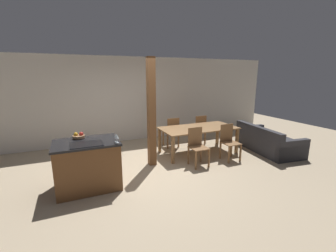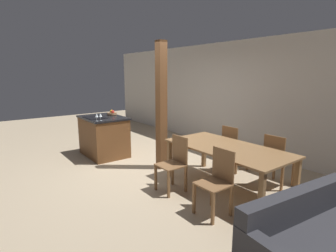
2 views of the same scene
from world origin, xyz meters
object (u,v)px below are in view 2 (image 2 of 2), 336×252
Objects in this scene: kitchen_island at (104,136)px; wine_glass_middle at (101,115)px; dining_chair_near_left at (174,162)px; couch at (334,247)px; fruit_bowl at (112,113)px; dining_chair_near_right at (217,181)px; dining_chair_far_left at (233,147)px; dining_chair_far_right at (277,159)px; timber_post at (161,107)px; dining_table at (227,151)px; wine_glass_near at (97,116)px.

kitchen_island is 0.82m from wine_glass_middle.
couch is (2.38, 0.09, -0.23)m from dining_chair_near_left.
fruit_bowl is 0.25× the size of dining_chair_near_right.
wine_glass_middle is at bearing -41.42° from fruit_bowl.
dining_chair_far_left is at bearing 33.16° from kitchen_island.
kitchen_island is 4.89m from couch.
dining_chair_far_right reaches higher than couch.
dining_chair_far_right is 0.36× the size of timber_post.
fruit_bowl is 2.66m from dining_chair_near_left.
kitchen_island is 1.30× the size of dining_chair_near_right.
dining_chair_near_left is at bearing 3.28° from kitchen_island.
couch is at bearing -6.12° from timber_post.
kitchen_island is 3.44m from dining_chair_near_right.
couch is (1.44, -1.39, -0.23)m from dining_chair_far_right.
dining_table is 1.61m from timber_post.
timber_post reaches higher than dining_chair_near_left.
fruit_bowl is 0.25× the size of dining_chair_far_left.
timber_post is at bearing 90.72° from couch.
wine_glass_middle is at bearing 103.43° from couch.
wine_glass_near is 2.78m from dining_table.
dining_chair_near_left and dining_chair_far_right have the same top height.
dining_chair_far_right is at bearing 34.18° from wine_glass_near.
fruit_bowl is 0.09× the size of timber_post.
fruit_bowl reaches higher than dining_chair_far_left.
kitchen_island is 7.48× the size of wine_glass_near.
dining_chair_near_right is at bearing -57.80° from dining_table.
kitchen_island is 0.47× the size of timber_post.
dining_chair_near_left and dining_chair_far_left have the same top height.
dining_chair_near_left is 0.36× the size of timber_post.
dining_table is 1.07× the size of couch.
wine_glass_middle is at bearing -138.91° from timber_post.
couch is at bearing 135.99° from dining_chair_far_right.
timber_post is at bearing 46.23° from dining_chair_far_left.
wine_glass_middle reaches higher than kitchen_island.
wine_glass_near is at bearing -170.39° from dining_chair_near_right.
kitchen_island reaches higher than dining_chair_far_left.
dining_chair_near_left is 0.47× the size of couch.
dining_chair_near_right is 2.13m from timber_post.
dining_chair_near_left reaches higher than dining_table.
wine_glass_middle reaches higher than couch.
dining_chair_far_left reaches higher than couch.
couch is at bearing 3.71° from dining_chair_near_right.
dining_table is 0.82× the size of timber_post.
wine_glass_near reaches higher than dining_chair_near_left.
wine_glass_middle is 2.80m from dining_chair_far_left.
dining_chair_far_right reaches higher than dining_table.
timber_post is at bearing 155.30° from dining_chair_near_left.
dining_table is (2.45, 1.24, -0.40)m from wine_glass_near.
wine_glass_near reaches higher than dining_chair_near_right.
timber_post is at bearing 41.09° from wine_glass_middle.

